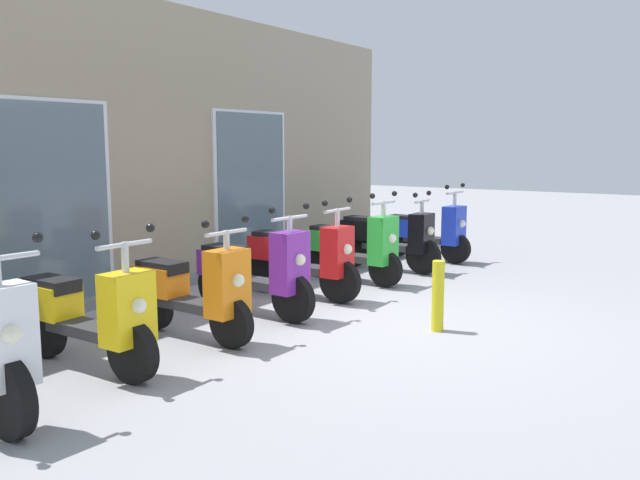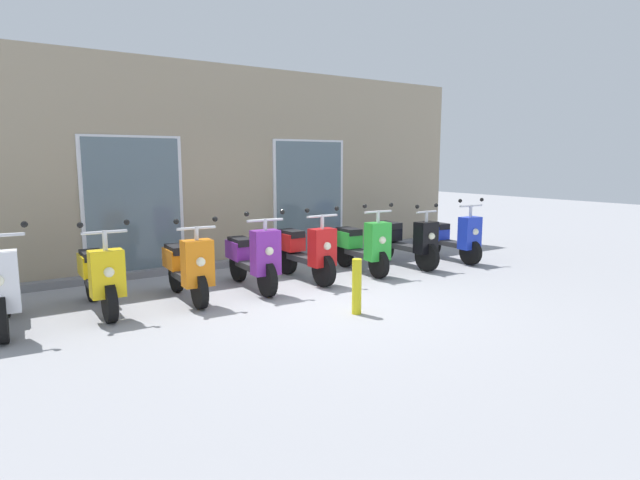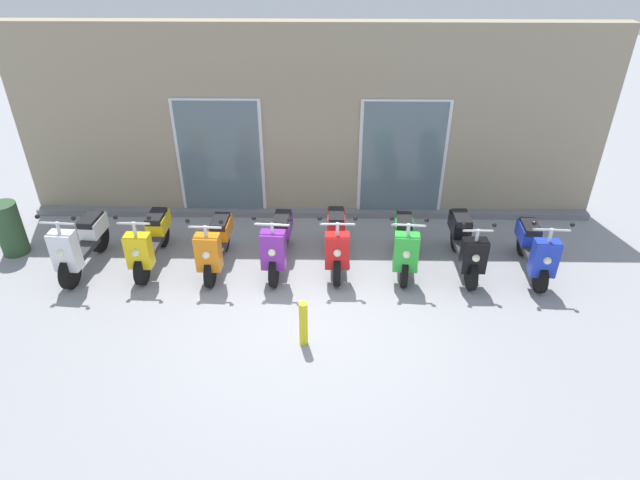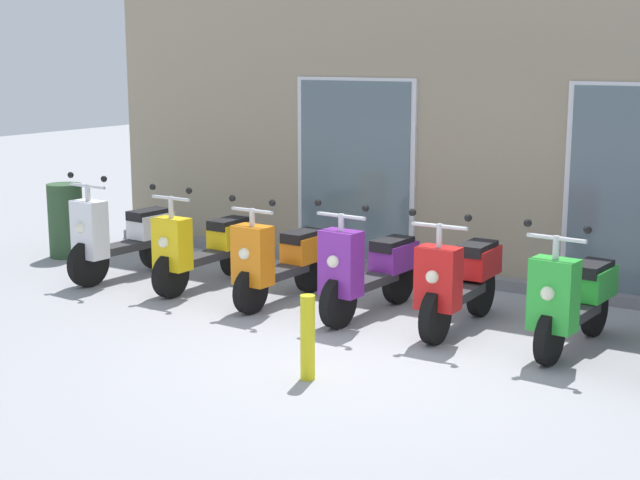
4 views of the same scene
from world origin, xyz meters
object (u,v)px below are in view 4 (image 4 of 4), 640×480
at_px(scooter_purple, 368,269).
at_px(scooter_red, 459,280).
at_px(curb_bollard, 308,338).
at_px(scooter_orange, 280,259).
at_px(scooter_yellow, 204,247).
at_px(trash_bin, 66,220).
at_px(scooter_white, 121,236).
at_px(scooter_green, 573,297).

bearing_deg(scooter_purple, scooter_red, 2.79).
bearing_deg(curb_bollard, scooter_orange, 129.79).
bearing_deg(scooter_yellow, scooter_purple, -1.23).
xyz_separation_m(scooter_red, curb_bollard, (-0.46, -1.93, -0.13)).
relative_size(scooter_orange, scooter_red, 0.95).
distance_m(trash_bin, curb_bollard, 5.60).
distance_m(scooter_white, scooter_green, 5.28).
bearing_deg(scooter_green, scooter_orange, -179.12).
relative_size(scooter_yellow, scooter_purple, 1.00).
height_order(scooter_white, trash_bin, scooter_white).
xyz_separation_m(scooter_white, scooter_green, (5.27, 0.11, -0.02)).
bearing_deg(scooter_yellow, curb_bollard, -36.33).
bearing_deg(scooter_purple, scooter_green, -0.44).
xyz_separation_m(scooter_orange, scooter_green, (3.09, 0.05, 0.01)).
bearing_deg(scooter_orange, scooter_red, 3.18).
distance_m(scooter_purple, scooter_red, 0.96).
height_order(scooter_red, curb_bollard, scooter_red).
height_order(scooter_orange, trash_bin, scooter_orange).
distance_m(scooter_red, curb_bollard, 1.99).
xyz_separation_m(scooter_purple, scooter_red, (0.96, 0.05, 0.00)).
relative_size(scooter_orange, scooter_purple, 0.93).
bearing_deg(scooter_orange, scooter_yellow, 174.38).
bearing_deg(trash_bin, scooter_yellow, -6.95).
height_order(scooter_orange, scooter_green, scooter_green).
height_order(scooter_yellow, curb_bollard, scooter_yellow).
bearing_deg(scooter_green, scooter_red, 176.78).
distance_m(scooter_yellow, scooter_orange, 1.11).
height_order(scooter_orange, scooter_red, scooter_red).
bearing_deg(scooter_purple, trash_bin, 175.67).
bearing_deg(trash_bin, scooter_white, -18.61).
xyz_separation_m(scooter_white, scooter_purple, (3.21, 0.13, -0.02)).
height_order(scooter_red, trash_bin, scooter_red).
distance_m(scooter_yellow, scooter_green, 4.20).
xyz_separation_m(scooter_red, scooter_green, (1.11, -0.06, -0.00)).
xyz_separation_m(scooter_orange, scooter_purple, (1.02, 0.06, 0.01)).
distance_m(scooter_yellow, trash_bin, 2.52).
height_order(scooter_yellow, scooter_orange, scooter_yellow).
height_order(scooter_purple, scooter_green, scooter_green).
distance_m(scooter_green, trash_bin, 6.71).
height_order(scooter_white, scooter_yellow, scooter_white).
xyz_separation_m(scooter_white, curb_bollard, (3.70, -1.76, -0.15)).
distance_m(scooter_purple, trash_bin, 4.65).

